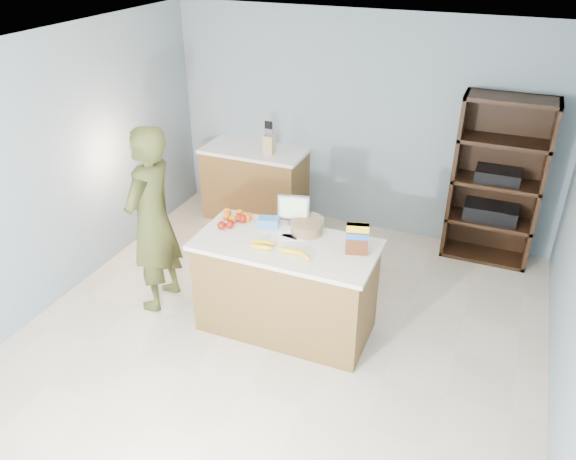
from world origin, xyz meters
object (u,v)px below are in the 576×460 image
at_px(tv, 294,208).
at_px(shelving_unit, 496,183).
at_px(cereal_box, 357,237).
at_px(person, 152,220).
at_px(counter_peninsula, 286,290).

bearing_deg(tv, shelving_unit, 46.74).
bearing_deg(cereal_box, shelving_unit, 64.42).
height_order(tv, cereal_box, tv).
distance_m(tv, cereal_box, 0.72).
height_order(person, cereal_box, person).
height_order(counter_peninsula, tv, tv).
bearing_deg(cereal_box, person, -175.62).
height_order(shelving_unit, tv, shelving_unit).
relative_size(shelving_unit, cereal_box, 6.63).
xyz_separation_m(shelving_unit, tv, (-1.61, -1.71, 0.19)).
xyz_separation_m(counter_peninsula, shelving_unit, (1.55, 2.05, 0.45)).
distance_m(shelving_unit, person, 3.55).
height_order(shelving_unit, cereal_box, shelving_unit).
relative_size(shelving_unit, person, 1.01).
distance_m(shelving_unit, cereal_box, 2.21).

